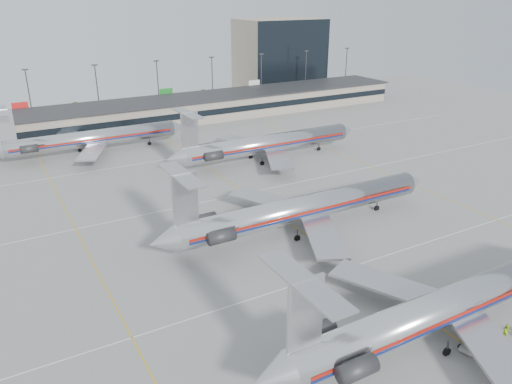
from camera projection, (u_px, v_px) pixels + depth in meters
ground at (407, 304)px, 58.76m from camera, size 260.00×260.00×0.00m
apron_markings at (352, 267)px, 66.83m from camera, size 160.00×0.15×0.02m
terminal at (145, 113)px, 136.64m from camera, size 162.00×17.00×6.25m
light_mast_row at (128, 86)px, 145.93m from camera, size 163.60×0.40×15.28m
distant_building at (279, 54)px, 185.70m from camera, size 30.00×20.00×25.00m
jet_foreground at (446, 306)px, 52.23m from camera, size 48.49×28.55×12.69m
jet_second_row at (300, 209)px, 75.49m from camera, size 49.01×28.86×12.83m
jet_third_row at (265, 144)px, 107.53m from camera, size 46.55×28.63×12.73m
jet_back_row at (89, 139)px, 112.13m from camera, size 44.11×27.13×12.06m
belt_loader at (474, 342)px, 51.52m from camera, size 4.47×2.11×2.29m
ramp_worker_near at (482, 323)px, 53.96m from camera, size 0.78×0.66×1.80m
ramp_worker_far at (507, 332)px, 52.73m from camera, size 0.98×0.87×1.69m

